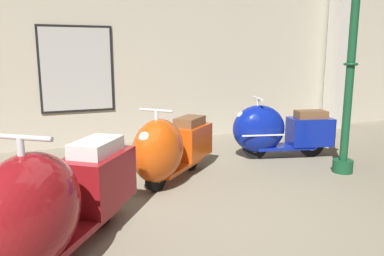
{
  "coord_description": "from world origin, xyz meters",
  "views": [
    {
      "loc": [
        -1.56,
        -3.1,
        1.67
      ],
      "look_at": [
        0.23,
        1.36,
        0.72
      ],
      "focal_mm": 35.62,
      "sensor_mm": 36.0,
      "label": 1
    }
  ],
  "objects": [
    {
      "name": "scooter_1",
      "position": [
        -0.07,
        1.41,
        0.46
      ],
      "size": [
        1.54,
        1.47,
        1.01
      ],
      "rotation": [
        0.0,
        0.0,
        -2.4
      ],
      "color": "black",
      "rests_on": "ground"
    },
    {
      "name": "ground_plane",
      "position": [
        0.0,
        0.0,
        0.0
      ],
      "size": [
        60.0,
        60.0,
        0.0
      ],
      "primitive_type": "plane",
      "color": "gray"
    },
    {
      "name": "lamppost",
      "position": [
        2.36,
        0.92,
        1.8
      ],
      "size": [
        0.33,
        0.33,
        2.93
      ],
      "color": "#144728",
      "rests_on": "ground"
    },
    {
      "name": "scooter_2",
      "position": [
        1.88,
        1.93,
        0.45
      ],
      "size": [
        1.68,
        0.84,
        0.99
      ],
      "rotation": [
        0.0,
        0.0,
        2.89
      ],
      "color": "black",
      "rests_on": "ground"
    },
    {
      "name": "scooter_0",
      "position": [
        -1.51,
        -0.08,
        0.51
      ],
      "size": [
        1.52,
        1.79,
        1.13
      ],
      "rotation": [
        0.0,
        0.0,
        -2.21
      ],
      "color": "black",
      "rests_on": "ground"
    },
    {
      "name": "showroom_back_wall",
      "position": [
        0.15,
        3.96,
        1.67
      ],
      "size": [
        18.0,
        0.63,
        3.34
      ],
      "color": "#BCB29E",
      "rests_on": "ground"
    }
  ]
}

